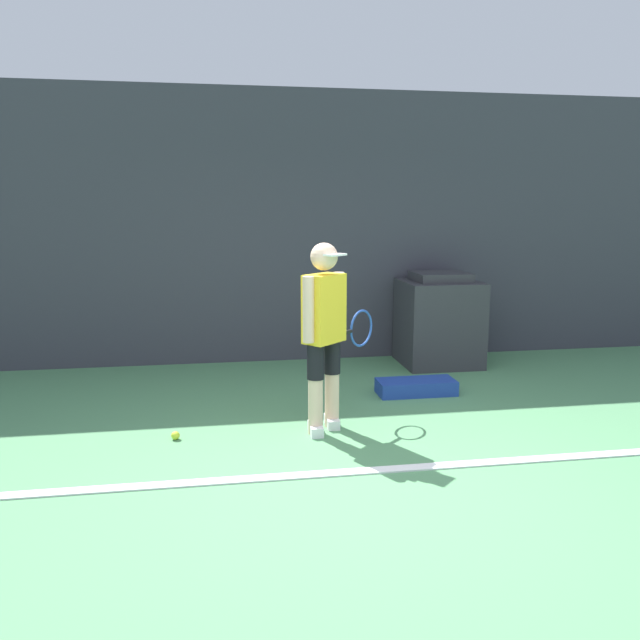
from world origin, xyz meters
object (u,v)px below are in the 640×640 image
tennis_ball (175,435)px  equipment_bag (416,387)px  covered_chair (439,321)px  tennis_player (325,329)px

tennis_ball → equipment_bag: size_ratio=0.09×
tennis_ball → covered_chair: covered_chair is taller
covered_chair → equipment_bag: covered_chair is taller
tennis_player → tennis_ball: tennis_player is taller
tennis_ball → equipment_bag: bearing=21.0°
covered_chair → equipment_bag: size_ratio=1.41×
tennis_player → equipment_bag: bearing=-4.1°
tennis_player → tennis_ball: size_ratio=22.78×
tennis_player → tennis_ball: bearing=139.3°
covered_chair → tennis_ball: bearing=-145.4°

